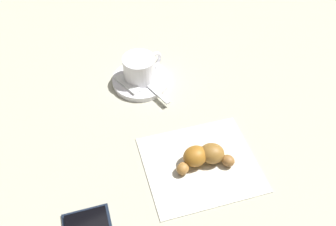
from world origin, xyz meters
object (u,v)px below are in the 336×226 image
at_px(teaspoon, 141,79).
at_px(croissant, 204,156).
at_px(saucer, 141,80).
at_px(sugar_packet, 128,84).
at_px(napkin, 201,164).
at_px(espresso_cup, 140,68).

distance_m(teaspoon, croissant, 0.23).
bearing_deg(saucer, teaspoon, 164.76).
xyz_separation_m(teaspoon, croissant, (-0.23, -0.00, 0.01)).
xyz_separation_m(saucer, sugar_packet, (-0.01, 0.03, 0.01)).
xyz_separation_m(sugar_packet, croissant, (-0.23, -0.03, 0.01)).
bearing_deg(croissant, napkin, 99.54).
bearing_deg(napkin, croissant, -80.46).
height_order(espresso_cup, teaspoon, espresso_cup).
distance_m(napkin, croissant, 0.02).
height_order(saucer, sugar_packet, sugar_packet).
distance_m(saucer, espresso_cup, 0.03).
height_order(teaspoon, sugar_packet, teaspoon).
relative_size(sugar_packet, croissant, 0.62).
bearing_deg(napkin, teaspoon, -0.75).
relative_size(sugar_packet, napkin, 0.34).
bearing_deg(croissant, espresso_cup, 0.32).
distance_m(teaspoon, sugar_packet, 0.03).
xyz_separation_m(saucer, napkin, (-0.24, 0.00, -0.00)).
distance_m(teaspoon, napkin, 0.24).
relative_size(saucer, croissant, 1.13).
xyz_separation_m(saucer, teaspoon, (-0.00, 0.00, 0.01)).
relative_size(saucer, napkin, 0.63).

